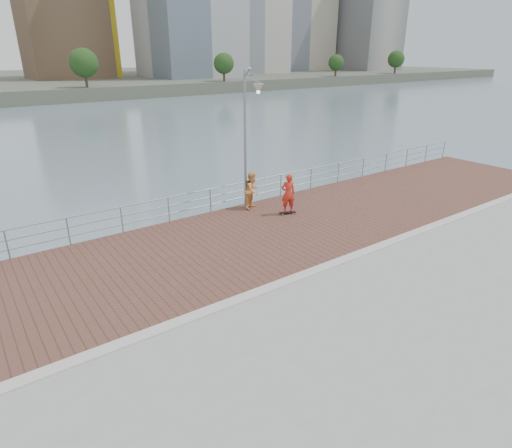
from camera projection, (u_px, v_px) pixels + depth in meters
water at (290, 331)px, 14.57m from camera, size 400.00×400.00×0.00m
seawall at (423, 399)px, 10.43m from camera, size 40.00×24.00×2.00m
brick_lane at (232, 242)px, 16.52m from camera, size 40.00×6.80×0.02m
curb at (292, 279)px, 13.80m from camera, size 40.00×0.40×0.06m
guardrail at (190, 202)px, 18.83m from camera, size 39.06×0.06×1.13m
street_lamp at (251, 118)px, 18.21m from camera, size 0.43×1.26×5.95m
skateboard at (288, 212)px, 19.34m from camera, size 0.79×0.46×0.09m
skateboarder at (288, 193)px, 19.00m from camera, size 0.75×0.63×1.77m
bystander at (252, 190)px, 19.77m from camera, size 1.03×0.94×1.72m
shoreline_trees at (122, 65)px, 82.09m from camera, size 169.63×5.17×6.89m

